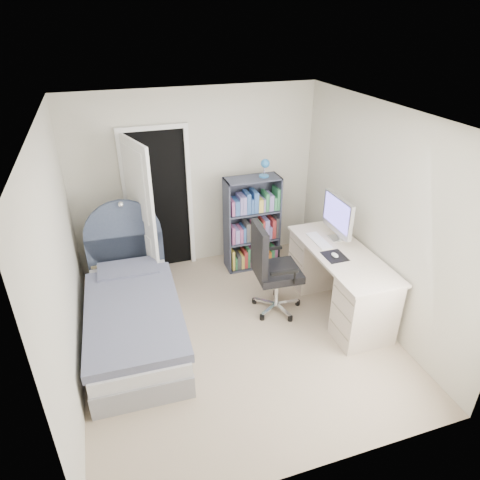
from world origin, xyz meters
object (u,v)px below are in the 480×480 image
object	(u,v)px
office_chair	(270,265)
desk	(339,278)
nightstand	(105,265)
bookcase	(253,227)
bed	(134,313)
floor_lamp	(125,256)

from	to	relation	value
office_chair	desk	bearing A→B (deg)	-15.38
nightstand	desk	size ratio (longest dim) A/B	0.32
office_chair	bookcase	bearing A→B (deg)	80.82
bed	nightstand	world-z (taller)	bed
floor_lamp	office_chair	world-z (taller)	floor_lamp
bed	floor_lamp	world-z (taller)	bed
nightstand	floor_lamp	xyz separation A→B (m)	(0.26, -0.17, 0.18)
bed	desk	world-z (taller)	desk
bookcase	desk	bearing A→B (deg)	-63.79
bed	bookcase	world-z (taller)	bookcase
bookcase	office_chair	xyz separation A→B (m)	(-0.17, -1.08, 0.03)
floor_lamp	bookcase	distance (m)	1.81
bed	office_chair	world-z (taller)	bed
bed	floor_lamp	bearing A→B (deg)	89.35
bed	nightstand	size ratio (longest dim) A/B	3.94
nightstand	floor_lamp	size ratio (longest dim) A/B	0.42
bed	floor_lamp	distance (m)	0.95
bed	nightstand	bearing A→B (deg)	103.01
bed	desk	bearing A→B (deg)	-6.45
bed	office_chair	xyz separation A→B (m)	(1.64, -0.05, 0.36)
desk	office_chair	bearing A→B (deg)	164.62
floor_lamp	bed	bearing A→B (deg)	-90.65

